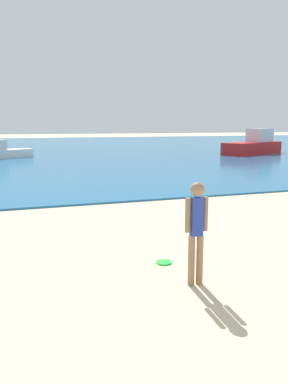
{
  "coord_description": "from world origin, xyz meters",
  "views": [
    {
      "loc": [
        -3.13,
        0.48,
        2.36
      ],
      "look_at": [
        -0.19,
        8.98,
        0.79
      ],
      "focal_mm": 36.18,
      "sensor_mm": 36.0,
      "label": 1
    }
  ],
  "objects_px": {
    "person_standing": "(196,227)",
    "frisbee": "(164,262)",
    "boat_near": "(3,152)",
    "boat_far": "(254,145)"
  },
  "relations": [
    {
      "from": "boat_near",
      "to": "boat_far",
      "type": "height_order",
      "value": "boat_far"
    },
    {
      "from": "person_standing",
      "to": "boat_near",
      "type": "relative_size",
      "value": 0.4
    },
    {
      "from": "frisbee",
      "to": "boat_near",
      "type": "bearing_deg",
      "value": 97.26
    },
    {
      "from": "frisbee",
      "to": "boat_near",
      "type": "distance_m",
      "value": 22.72
    },
    {
      "from": "boat_near",
      "to": "person_standing",
      "type": "bearing_deg",
      "value": -109.47
    },
    {
      "from": "person_standing",
      "to": "frisbee",
      "type": "bearing_deg",
      "value": -82.08
    },
    {
      "from": "person_standing",
      "to": "boat_far",
      "type": "xyz_separation_m",
      "value": [
        15.88,
        21.44,
        -0.13
      ]
    },
    {
      "from": "person_standing",
      "to": "frisbee",
      "type": "xyz_separation_m",
      "value": [
        -0.1,
        0.99,
        -0.87
      ]
    },
    {
      "from": "person_standing",
      "to": "frisbee",
      "type": "distance_m",
      "value": 1.32
    },
    {
      "from": "frisbee",
      "to": "boat_near",
      "type": "xyz_separation_m",
      "value": [
        -2.87,
        22.54,
        0.49
      ]
    }
  ]
}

